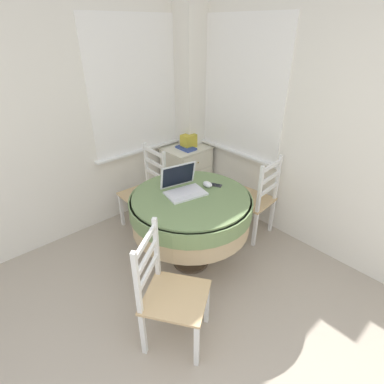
{
  "coord_description": "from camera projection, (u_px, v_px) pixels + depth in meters",
  "views": [
    {
      "loc": [
        -0.3,
        -0.25,
        2.08
      ],
      "look_at": [
        1.37,
        1.61,
        0.68
      ],
      "focal_mm": 28.0,
      "sensor_mm": 36.0,
      "label": 1
    }
  ],
  "objects": [
    {
      "name": "dining_chair_near_right_window",
      "position": [
        255.0,
        199.0,
        3.23
      ],
      "size": [
        0.45,
        0.48,
        0.94
      ],
      "color": "tan",
      "rests_on": "ground_plane"
    },
    {
      "name": "computer_mouse",
      "position": [
        208.0,
        184.0,
        2.78
      ],
      "size": [
        0.07,
        0.1,
        0.05
      ],
      "color": "white",
      "rests_on": "round_dining_table"
    },
    {
      "name": "cell_phone",
      "position": [
        216.0,
        185.0,
        2.82
      ],
      "size": [
        0.09,
        0.12,
        0.01
      ],
      "color": "#2D2D33",
      "rests_on": "round_dining_table"
    },
    {
      "name": "dining_chair_camera_near",
      "position": [
        169.0,
        294.0,
        2.09
      ],
      "size": [
        0.58,
        0.59,
        0.94
      ],
      "color": "tan",
      "rests_on": "ground_plane"
    },
    {
      "name": "round_dining_table",
      "position": [
        191.0,
        210.0,
        2.72
      ],
      "size": [
        1.1,
        1.1,
        0.76
      ],
      "color": "#4C3D2D",
      "rests_on": "ground_plane"
    },
    {
      "name": "laptop",
      "position": [
        183.0,
        187.0,
        2.68
      ],
      "size": [
        0.39,
        0.35,
        0.24
      ],
      "color": "silver",
      "rests_on": "round_dining_table"
    },
    {
      "name": "book_on_cabinet",
      "position": [
        186.0,
        148.0,
        3.72
      ],
      "size": [
        0.15,
        0.24,
        0.02
      ],
      "color": "#33478C",
      "rests_on": "corner_cabinet"
    },
    {
      "name": "corner_room_shell",
      "position": [
        181.0,
        129.0,
        2.65
      ],
      "size": [
        4.6,
        4.57,
        2.55
      ],
      "color": "white",
      "rests_on": "ground_plane"
    },
    {
      "name": "storage_box",
      "position": [
        189.0,
        141.0,
        3.74
      ],
      "size": [
        0.18,
        0.13,
        0.16
      ],
      "color": "gold",
      "rests_on": "corner_cabinet"
    },
    {
      "name": "corner_cabinet",
      "position": [
        187.0,
        173.0,
        3.95
      ],
      "size": [
        0.56,
        0.46,
        0.74
      ],
      "color": "silver",
      "rests_on": "ground_plane"
    },
    {
      "name": "dining_chair_near_back_window",
      "position": [
        146.0,
        191.0,
        3.38
      ],
      "size": [
        0.45,
        0.42,
        0.94
      ],
      "color": "tan",
      "rests_on": "ground_plane"
    }
  ]
}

